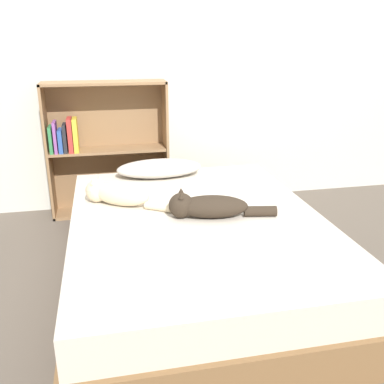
{
  "coord_description": "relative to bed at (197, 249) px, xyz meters",
  "views": [
    {
      "loc": [
        -0.5,
        -2.24,
        1.41
      ],
      "look_at": [
        0.0,
        0.15,
        0.52
      ],
      "focal_mm": 40.0,
      "sensor_mm": 36.0,
      "label": 1
    }
  ],
  "objects": [
    {
      "name": "bed",
      "position": [
        0.0,
        0.0,
        0.0
      ],
      "size": [
        1.49,
        1.98,
        0.42
      ],
      "color": "brown",
      "rests_on": "ground_plane"
    },
    {
      "name": "cat_light",
      "position": [
        -0.46,
        0.3,
        0.28
      ],
      "size": [
        0.52,
        0.38,
        0.17
      ],
      "rotation": [
        0.0,
        0.0,
        2.57
      ],
      "color": "beige",
      "rests_on": "bed"
    },
    {
      "name": "cat_dark",
      "position": [
        0.06,
        -0.01,
        0.28
      ],
      "size": [
        0.63,
        0.24,
        0.17
      ],
      "rotation": [
        0.0,
        0.0,
        2.97
      ],
      "color": "#33281E",
      "rests_on": "bed"
    },
    {
      "name": "pillow",
      "position": [
        -0.11,
        0.81,
        0.28
      ],
      "size": [
        0.64,
        0.3,
        0.12
      ],
      "color": "beige",
      "rests_on": "bed"
    },
    {
      "name": "bookshelf",
      "position": [
        -0.51,
        1.27,
        0.35
      ],
      "size": [
        0.96,
        0.26,
        1.08
      ],
      "color": "#8E6B47",
      "rests_on": "ground_plane"
    },
    {
      "name": "ground_plane",
      "position": [
        0.0,
        0.0,
        -0.21
      ],
      "size": [
        8.0,
        8.0,
        0.0
      ],
      "primitive_type": "plane",
      "color": "brown"
    },
    {
      "name": "wall_back",
      "position": [
        0.0,
        1.4,
        1.04
      ],
      "size": [
        8.0,
        0.06,
        2.5
      ],
      "color": "silver",
      "rests_on": "ground_plane"
    }
  ]
}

